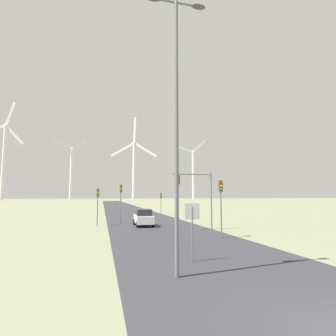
% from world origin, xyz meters
% --- Properties ---
extents(road_surface, '(10.00, 240.00, 0.01)m').
position_xyz_m(road_surface, '(0.00, 48.00, 0.00)').
color(road_surface, '#2D2D33').
rests_on(road_surface, ground).
extents(streetlamp, '(2.84, 0.32, 12.12)m').
position_xyz_m(streetlamp, '(-2.63, 5.10, 7.36)').
color(streetlamp, slate).
rests_on(streetlamp, ground).
extents(stop_sign_near, '(0.81, 0.07, 2.91)m').
position_xyz_m(stop_sign_near, '(-1.17, 7.34, 2.03)').
color(stop_sign_near, slate).
rests_on(stop_sign_near, ground).
extents(traffic_light_post_near_left, '(0.28, 0.34, 4.08)m').
position_xyz_m(traffic_light_post_near_left, '(-6.10, 24.60, 2.99)').
color(traffic_light_post_near_left, slate).
rests_on(traffic_light_post_near_left, ground).
extents(traffic_light_post_near_right, '(0.28, 0.33, 4.52)m').
position_xyz_m(traffic_light_post_near_right, '(3.54, 13.82, 3.29)').
color(traffic_light_post_near_right, slate).
rests_on(traffic_light_post_near_right, ground).
extents(traffic_light_post_mid_left, '(0.28, 0.34, 4.60)m').
position_xyz_m(traffic_light_post_mid_left, '(-3.49, 26.19, 3.35)').
color(traffic_light_post_mid_left, slate).
rests_on(traffic_light_post_mid_left, ground).
extents(traffic_light_post_mid_right, '(0.28, 0.33, 3.80)m').
position_xyz_m(traffic_light_post_mid_right, '(4.37, 39.44, 2.79)').
color(traffic_light_post_mid_right, slate).
rests_on(traffic_light_post_mid_right, ground).
extents(traffic_light_mast_overhead, '(4.06, 0.35, 5.65)m').
position_xyz_m(traffic_light_mast_overhead, '(3.44, 18.76, 4.01)').
color(traffic_light_mast_overhead, slate).
rests_on(traffic_light_mast_overhead, ground).
extents(car_approaching, '(1.90, 4.14, 1.83)m').
position_xyz_m(car_approaching, '(-1.18, 23.36, 0.91)').
color(car_approaching, white).
rests_on(car_approaching, ground).
extents(wind_turbine_far_left, '(31.15, 6.24, 71.82)m').
position_xyz_m(wind_turbine_far_left, '(-74.63, 203.34, 32.34)').
color(wind_turbine_far_left, white).
rests_on(wind_turbine_far_left, ground).
extents(wind_turbine_left, '(30.74, 10.38, 56.93)m').
position_xyz_m(wind_turbine_left, '(-32.86, 241.77, 28.06)').
color(wind_turbine_left, white).
rests_on(wind_turbine_left, ground).
extents(wind_turbine_center, '(38.12, 15.08, 71.65)m').
position_xyz_m(wind_turbine_center, '(20.33, 217.75, 30.38)').
color(wind_turbine_center, white).
rests_on(wind_turbine_center, ground).
extents(wind_turbine_right, '(29.87, 2.60, 57.63)m').
position_xyz_m(wind_turbine_right, '(78.93, 231.19, 27.62)').
color(wind_turbine_right, white).
rests_on(wind_turbine_right, ground).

